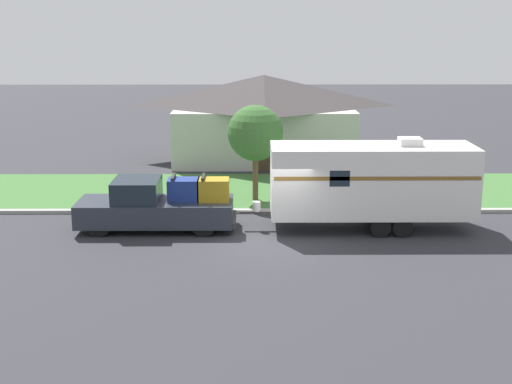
{
  "coord_description": "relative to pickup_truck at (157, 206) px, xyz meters",
  "views": [
    {
      "loc": [
        -0.87,
        -23.62,
        7.55
      ],
      "look_at": [
        -0.69,
        1.51,
        1.4
      ],
      "focal_mm": 50.0,
      "sensor_mm": 36.0,
      "label": 1
    }
  ],
  "objects": [
    {
      "name": "travel_trailer",
      "position": [
        7.82,
        -0.0,
        0.95
      ],
      "size": [
        8.48,
        2.36,
        3.39
      ],
      "color": "black",
      "rests_on": "ground_plane"
    },
    {
      "name": "lawn_strip",
      "position": [
        4.3,
        5.89,
        -0.87
      ],
      "size": [
        80.0,
        7.0,
        0.03
      ],
      "color": "#3D6B33",
      "rests_on": "ground_plane"
    },
    {
      "name": "house_across_street",
      "position": [
        4.12,
        13.48,
        1.49
      ],
      "size": [
        10.2,
        7.36,
        4.58
      ],
      "color": "#B2B2A8",
      "rests_on": "ground_plane"
    },
    {
      "name": "mailbox",
      "position": [
        8.16,
        3.33,
        0.14
      ],
      "size": [
        0.48,
        0.2,
        1.32
      ],
      "color": "brown",
      "rests_on": "ground_plane"
    },
    {
      "name": "curb_strip",
      "position": [
        4.3,
        2.24,
        -0.81
      ],
      "size": [
        80.0,
        0.3,
        0.14
      ],
      "color": "#999993",
      "rests_on": "ground_plane"
    },
    {
      "name": "ground_plane",
      "position": [
        4.3,
        -1.51,
        -0.88
      ],
      "size": [
        120.0,
        120.0,
        0.0
      ],
      "primitive_type": "plane",
      "color": "#2D2D33"
    },
    {
      "name": "pickup_truck",
      "position": [
        0.0,
        0.0,
        0.0
      ],
      "size": [
        5.75,
        2.08,
        2.01
      ],
      "color": "black",
      "rests_on": "ground_plane"
    },
    {
      "name": "tree_in_yard",
      "position": [
        3.61,
        4.25,
        2.0
      ],
      "size": [
        2.33,
        2.33,
        4.06
      ],
      "color": "brown",
      "rests_on": "ground_plane"
    }
  ]
}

